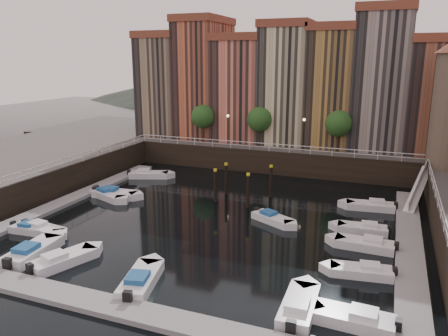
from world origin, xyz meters
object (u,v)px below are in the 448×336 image
at_px(boat_left_0, 42,229).
at_px(boat_left_2, 108,195).
at_px(gangway, 419,186).
at_px(boat_left_1, 32,229).
at_px(mooring_pilings, 240,184).

relative_size(boat_left_0, boat_left_2, 0.91).
height_order(gangway, boat_left_0, gangway).
bearing_deg(boat_left_1, mooring_pilings, 43.21).
distance_m(gangway, boat_left_2, 31.68).
distance_m(gangway, mooring_pilings, 17.81).
distance_m(mooring_pilings, boat_left_2, 13.91).
bearing_deg(boat_left_2, mooring_pilings, 40.09).
bearing_deg(boat_left_1, boat_left_0, 9.46).
relative_size(boat_left_0, boat_left_1, 1.08).
height_order(mooring_pilings, boat_left_0, mooring_pilings).
height_order(gangway, mooring_pilings, gangway).
bearing_deg(gangway, boat_left_2, -162.44).
height_order(boat_left_1, boat_left_2, boat_left_2).
bearing_deg(gangway, boat_left_1, -147.18).
bearing_deg(boat_left_0, gangway, 40.42).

